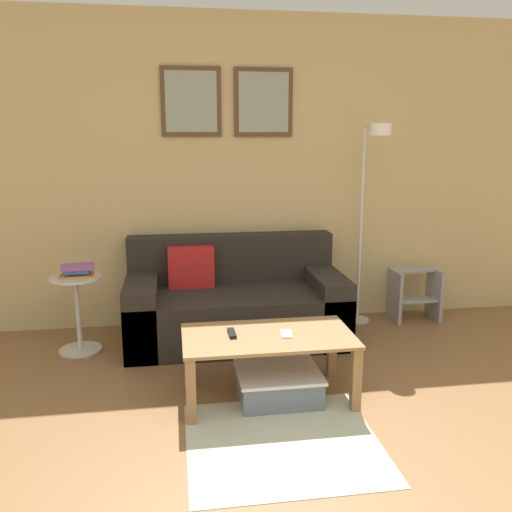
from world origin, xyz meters
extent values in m
cube|color=tan|center=(0.00, 3.00, 1.27)|extent=(5.60, 0.06, 2.55)
cube|color=#513823|center=(-0.48, 2.95, 1.85)|extent=(0.48, 0.02, 0.54)
cube|color=#939E8E|center=(-0.48, 2.94, 1.85)|extent=(0.41, 0.01, 0.47)
cube|color=#513823|center=(0.10, 2.95, 1.85)|extent=(0.48, 0.02, 0.54)
cube|color=#939E8E|center=(0.10, 2.94, 1.85)|extent=(0.41, 0.01, 0.47)
cube|color=#B2B79E|center=(-0.12, 0.99, 0.00)|extent=(1.01, 0.95, 0.01)
cube|color=#28231E|center=(-0.19, 2.50, 0.20)|extent=(1.68, 0.85, 0.41)
cube|color=#28231E|center=(-0.19, 2.83, 0.60)|extent=(1.68, 0.20, 0.38)
cube|color=#28231E|center=(-0.91, 2.50, 0.26)|extent=(0.24, 0.85, 0.53)
cube|color=#28231E|center=(0.53, 2.50, 0.26)|extent=(0.24, 0.85, 0.53)
cube|color=red|center=(-0.53, 2.66, 0.57)|extent=(0.36, 0.14, 0.32)
cube|color=#997047|center=(-0.11, 1.51, 0.40)|extent=(1.03, 0.57, 0.02)
cube|color=#997047|center=(-0.59, 1.26, 0.19)|extent=(0.06, 0.06, 0.39)
cube|color=#997047|center=(0.37, 1.26, 0.19)|extent=(0.06, 0.06, 0.39)
cube|color=#997047|center=(-0.59, 1.75, 0.19)|extent=(0.06, 0.06, 0.39)
cube|color=#997047|center=(0.37, 1.75, 0.19)|extent=(0.06, 0.06, 0.39)
cube|color=slate|center=(-0.05, 1.48, 0.08)|extent=(0.48, 0.41, 0.16)
cube|color=silver|center=(-0.05, 1.48, 0.17)|extent=(0.51, 0.44, 0.02)
cylinder|color=silver|center=(0.91, 2.78, 0.01)|extent=(0.21, 0.21, 0.02)
cylinder|color=silver|center=(0.91, 2.78, 0.84)|extent=(0.03, 0.03, 1.64)
cylinder|color=silver|center=(0.91, 2.61, 1.66)|extent=(0.02, 0.34, 0.02)
cylinder|color=white|center=(0.91, 2.44, 1.63)|extent=(0.16, 0.16, 0.09)
cylinder|color=silver|center=(-1.38, 2.45, 0.01)|extent=(0.32, 0.32, 0.01)
cylinder|color=silver|center=(-1.38, 2.45, 0.29)|extent=(0.04, 0.04, 0.55)
cylinder|color=silver|center=(-1.38, 2.45, 0.57)|extent=(0.37, 0.37, 0.02)
cube|color=#D18438|center=(-1.37, 2.45, 0.59)|extent=(0.24, 0.17, 0.02)
cube|color=#4C4C51|center=(-1.36, 2.46, 0.60)|extent=(0.17, 0.13, 0.02)
cube|color=#335199|center=(-1.36, 2.45, 0.62)|extent=(0.18, 0.18, 0.03)
cube|color=#8C4C93|center=(-1.36, 2.44, 0.65)|extent=(0.25, 0.18, 0.03)
cube|color=black|center=(-0.33, 1.54, 0.42)|extent=(0.04, 0.15, 0.02)
cube|color=silver|center=(0.00, 1.49, 0.41)|extent=(0.08, 0.15, 0.01)
cube|color=#99999E|center=(1.23, 2.75, 0.22)|extent=(0.03, 0.29, 0.44)
cube|color=#99999E|center=(1.60, 2.75, 0.22)|extent=(0.03, 0.29, 0.44)
cube|color=#99999E|center=(1.42, 2.70, 0.19)|extent=(0.34, 0.13, 0.02)
cube|color=#99999E|center=(1.42, 2.80, 0.43)|extent=(0.34, 0.13, 0.02)
camera|label=1|loc=(-0.65, -1.54, 1.58)|focal=38.00mm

